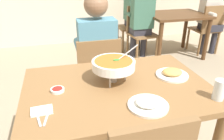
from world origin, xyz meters
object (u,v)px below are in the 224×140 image
curry_bowl (114,65)px  chair_bg_right (140,29)px  drink_glass (219,91)px  chair_bg_middle (208,27)px  appetizer_plate (172,73)px  patron_bg_left (133,11)px  patron_bg_middle (211,13)px  sauce_dish (57,90)px  dining_table_far (176,22)px  dining_table_main (117,99)px  patron_bg_right (141,17)px  rice_plate (148,104)px  chair_diner_main (98,73)px  diner_main (97,51)px  chair_bg_left (134,23)px

curry_bowl → chair_bg_right: (1.07, 2.20, -0.39)m
drink_glass → chair_bg_middle: size_ratio=0.14×
appetizer_plate → chair_bg_middle: chair_bg_middle is taller
patron_bg_left → patron_bg_middle: 1.40m
chair_bg_middle → sauce_dish: bearing=-142.7°
chair_bg_middle → dining_table_far: bearing=175.1°
dining_table_main → drink_glass: size_ratio=9.78×
dining_table_far → chair_bg_right: bearing=170.4°
patron_bg_right → patron_bg_middle: bearing=-1.1°
rice_plate → chair_bg_right: 2.73m
dining_table_far → patron_bg_middle: bearing=-1.5°
dining_table_main → patron_bg_middle: size_ratio=0.97×
curry_bowl → patron_bg_middle: patron_bg_middle is taller
dining_table_main → patron_bg_right: size_ratio=0.97×
chair_diner_main → diner_main: size_ratio=0.69×
sauce_dish → patron_bg_right: 2.58m
patron_bg_right → dining_table_far: bearing=-0.7°
dining_table_far → chair_bg_middle: chair_bg_middle is taller
chair_bg_left → patron_bg_middle: 1.39m
chair_bg_middle → drink_glass: bearing=-126.3°
curry_bowl → patron_bg_left: bearing=67.5°
curry_bowl → dining_table_far: 2.70m
sauce_dish → chair_bg_middle: bearing=37.3°
drink_glass → chair_bg_right: size_ratio=0.14×
diner_main → patron_bg_left: same height
chair_bg_left → rice_plate: bearing=-108.7°
chair_bg_left → chair_bg_right: size_ratio=1.00×
drink_glass → dining_table_far: drink_glass is taller
patron_bg_middle → patron_bg_right: size_ratio=1.00×
sauce_dish → drink_glass: bearing=-19.7°
rice_plate → appetizer_plate: bearing=44.3°
sauce_dish → rice_plate: bearing=-31.3°
sauce_dish → curry_bowl: bearing=6.1°
patron_bg_left → patron_bg_right: size_ratio=1.00×
dining_table_main → sauce_dish: size_ratio=14.12×
diner_main → patron_bg_left: bearing=60.9°
drink_glass → chair_bg_middle: chair_bg_middle is taller
dining_table_main → patron_bg_right: bearing=64.5°
appetizer_plate → chair_bg_right: 2.33m
chair_diner_main → chair_bg_right: same height
curry_bowl → chair_bg_left: (1.12, 2.63, -0.39)m
appetizer_plate → chair_bg_left: (0.68, 2.66, -0.28)m
chair_diner_main → drink_glass: size_ratio=6.92×
dining_table_main → chair_bg_left: size_ratio=1.41×
appetizer_plate → chair_bg_right: bearing=74.2°
patron_bg_middle → chair_bg_left: bearing=156.0°
patron_bg_left → diner_main: bearing=-119.1°
dining_table_main → chair_bg_left: 2.92m
rice_plate → drink_glass: size_ratio=1.85×
chair_diner_main → patron_bg_right: bearing=54.3°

